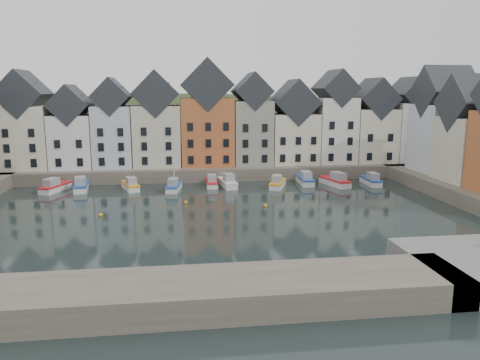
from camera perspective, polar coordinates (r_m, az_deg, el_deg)
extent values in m
plane|color=black|center=(53.97, -2.22, -4.79)|extent=(260.00, 260.00, 0.00)
cube|color=#554F41|center=(83.01, -4.14, 1.45)|extent=(90.00, 16.00, 2.00)
cube|color=#554F41|center=(33.13, -16.48, -13.79)|extent=(50.00, 6.00, 2.00)
ellipsoid|color=#29361B|center=(112.67, -4.81, -5.95)|extent=(153.60, 70.40, 64.00)
sphere|color=black|center=(103.26, -12.72, 7.37)|extent=(5.77, 5.77, 5.77)
sphere|color=black|center=(116.50, 7.29, 7.63)|extent=(5.27, 5.27, 5.27)
sphere|color=black|center=(112.27, 11.60, 7.26)|extent=(5.07, 5.07, 5.07)
sphere|color=black|center=(108.82, 2.59, 7.33)|extent=(5.01, 5.01, 5.01)
sphere|color=black|center=(113.54, -24.49, 5.88)|extent=(3.94, 3.94, 3.94)
sphere|color=black|center=(116.95, 9.00, 7.57)|extent=(5.21, 5.21, 5.21)
sphere|color=black|center=(110.77, -4.05, 7.64)|extent=(5.45, 5.45, 5.45)
sphere|color=black|center=(108.97, 15.59, 6.62)|extent=(4.49, 4.49, 4.49)
cube|color=beige|center=(83.76, -24.53, 4.75)|extent=(7.67, 8.00, 10.07)
cube|color=#212429|center=(83.42, -24.91, 9.48)|extent=(7.67, 8.16, 7.67)
cube|color=white|center=(82.00, -19.62, 4.48)|extent=(6.56, 8.00, 8.61)
cube|color=#212429|center=(81.62, -19.89, 8.61)|extent=(6.56, 8.16, 6.56)
cube|color=silver|center=(80.81, -15.10, 5.15)|extent=(6.20, 8.00, 10.02)
cube|color=#212429|center=(80.47, -15.34, 9.79)|extent=(6.20, 8.16, 6.20)
cube|color=beige|center=(80.19, -10.05, 5.34)|extent=(7.70, 8.00, 10.08)
cube|color=#212429|center=(79.83, -10.22, 10.30)|extent=(7.70, 8.16, 7.70)
cube|color=#B86034|center=(80.19, -4.07, 5.91)|extent=(8.69, 8.00, 11.28)
cube|color=#212429|center=(79.90, -4.15, 11.48)|extent=(8.69, 8.16, 8.69)
cube|color=gray|center=(81.04, 1.40, 5.81)|extent=(6.43, 8.00, 10.78)
cube|color=#212429|center=(80.72, 1.43, 10.75)|extent=(6.43, 8.16, 6.43)
cube|color=beige|center=(82.59, 6.43, 5.06)|extent=(7.88, 8.00, 8.56)
cube|color=#212429|center=(82.19, 6.52, 9.38)|extent=(7.88, 8.16, 7.88)
cube|color=silver|center=(84.52, 11.31, 5.98)|extent=(6.50, 8.00, 11.27)
cube|color=#212429|center=(84.24, 11.50, 10.89)|extent=(6.50, 8.16, 6.50)
cube|color=beige|center=(87.11, 15.68, 5.28)|extent=(7.23, 8.00, 9.32)
cube|color=#212429|center=(86.76, 15.90, 9.52)|extent=(7.23, 8.16, 7.23)
cube|color=white|center=(89.98, 19.73, 5.53)|extent=(6.18, 8.00, 10.32)
cube|color=#212429|center=(89.67, 20.01, 9.79)|extent=(6.18, 8.16, 6.18)
cube|color=silver|center=(79.61, 23.38, 4.68)|extent=(7.47, 8.00, 10.38)
cube|color=#212429|center=(79.27, 23.78, 9.83)|extent=(7.62, 8.00, 8.00)
cube|color=beige|center=(72.97, 26.53, 3.35)|extent=(8.14, 8.00, 8.89)
cube|color=#212429|center=(72.53, 26.96, 8.38)|extent=(8.30, 8.00, 8.00)
sphere|color=orange|center=(61.47, -6.63, -2.76)|extent=(0.50, 0.50, 0.50)
sphere|color=orange|center=(59.53, 3.10, -3.15)|extent=(0.50, 0.50, 0.50)
sphere|color=orange|center=(57.38, -16.60, -4.14)|extent=(0.50, 0.50, 0.50)
cube|color=silver|center=(73.61, -21.55, -1.03)|extent=(3.71, 6.09, 1.07)
cube|color=red|center=(73.50, -21.58, -0.58)|extent=(3.84, 6.23, 0.24)
cube|color=gray|center=(72.69, -22.01, -0.27)|extent=(2.10, 2.67, 1.17)
cube|color=silver|center=(73.15, -18.80, -0.91)|extent=(2.57, 6.19, 1.10)
cube|color=#214999|center=(73.04, -18.83, -0.45)|extent=(2.68, 6.32, 0.25)
cube|color=gray|center=(72.05, -18.90, -0.12)|extent=(1.70, 2.57, 1.20)
cube|color=silver|center=(71.73, -13.22, -0.86)|extent=(3.24, 5.73, 1.01)
cube|color=orange|center=(71.62, -13.24, -0.43)|extent=(3.36, 5.86, 0.23)
cube|color=gray|center=(70.72, -13.12, -0.12)|extent=(1.89, 2.48, 1.10)
cube|color=silver|center=(69.85, -8.06, -0.99)|extent=(2.42, 5.66, 1.00)
cube|color=#214999|center=(69.74, -8.07, -0.55)|extent=(2.53, 5.78, 0.23)
cube|color=gray|center=(68.84, -8.19, -0.24)|extent=(1.58, 2.35, 1.10)
cylinder|color=silver|center=(69.52, -8.10, 3.27)|extent=(0.13, 0.13, 10.05)
cube|color=silver|center=(72.33, -3.45, -0.50)|extent=(1.76, 5.42, 0.99)
cube|color=red|center=(72.22, -3.46, -0.08)|extent=(1.85, 5.53, 0.22)
cube|color=gray|center=(71.33, -3.43, 0.22)|extent=(1.31, 2.19, 1.08)
cube|color=silver|center=(71.87, -1.54, -0.53)|extent=(2.55, 6.15, 1.09)
cube|color=silver|center=(71.75, -1.54, -0.06)|extent=(2.67, 6.28, 0.25)
cube|color=gray|center=(70.79, -1.38, 0.28)|extent=(1.69, 2.55, 1.19)
cube|color=silver|center=(71.52, 4.61, -0.63)|extent=(3.59, 5.86, 1.03)
cube|color=orange|center=(71.41, 4.61, -0.19)|extent=(3.71, 6.00, 0.23)
cube|color=gray|center=(70.49, 4.51, 0.13)|extent=(2.03, 2.57, 1.13)
cube|color=silver|center=(74.62, 7.90, -0.20)|extent=(2.14, 6.12, 1.11)
cube|color=#214999|center=(74.51, 7.91, 0.26)|extent=(2.25, 6.25, 0.25)
cube|color=gray|center=(73.53, 8.07, 0.59)|extent=(1.54, 2.49, 1.21)
cube|color=silver|center=(74.14, 11.45, -0.38)|extent=(3.43, 6.47, 1.14)
cube|color=red|center=(74.02, 11.47, 0.09)|extent=(3.56, 6.62, 0.26)
cube|color=gray|center=(73.16, 11.90, 0.44)|extent=(2.05, 2.77, 1.24)
cube|color=silver|center=(76.35, 15.64, -0.27)|extent=(1.89, 5.65, 1.03)
cube|color=#214999|center=(76.25, 15.66, 0.14)|extent=(1.99, 5.77, 0.23)
cube|color=gray|center=(75.38, 15.90, 0.44)|extent=(1.39, 2.29, 1.12)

